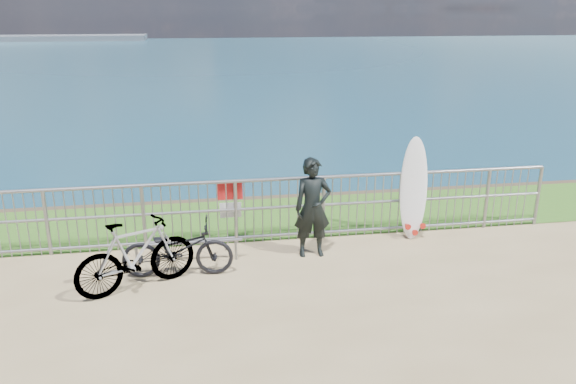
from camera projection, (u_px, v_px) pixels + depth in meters
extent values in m
plane|color=#2C5E19|center=(259.00, 218.00, 10.65)|extent=(120.00, 120.00, 0.00)
cube|color=brown|center=(255.00, 304.00, 12.55)|extent=(120.00, 0.30, 5.00)
plane|color=#225068|center=(201.00, 64.00, 94.09)|extent=(260.00, 260.00, 0.00)
cube|color=#565E68|center=(20.00, 38.00, 159.41)|extent=(70.00, 12.00, 1.50)
cylinder|color=gray|center=(265.00, 180.00, 9.27)|extent=(10.00, 0.06, 0.06)
cylinder|color=gray|center=(265.00, 208.00, 9.43)|extent=(10.00, 0.05, 0.05)
cylinder|color=gray|center=(266.00, 236.00, 9.59)|extent=(10.00, 0.05, 0.05)
cylinder|color=gray|center=(47.00, 223.00, 8.91)|extent=(0.06, 0.06, 1.10)
cylinder|color=gray|center=(144.00, 218.00, 9.14)|extent=(0.06, 0.06, 1.10)
cylinder|color=gray|center=(236.00, 213.00, 9.37)|extent=(0.06, 0.06, 1.10)
cylinder|color=gray|center=(323.00, 208.00, 9.60)|extent=(0.06, 0.06, 1.10)
cylinder|color=gray|center=(407.00, 203.00, 9.83)|extent=(0.06, 0.06, 1.10)
cylinder|color=gray|center=(487.00, 199.00, 10.05)|extent=(0.06, 0.06, 1.10)
cylinder|color=gray|center=(538.00, 196.00, 10.21)|extent=(0.06, 0.06, 1.10)
cube|color=red|center=(230.00, 191.00, 9.30)|extent=(0.42, 0.02, 0.30)
cube|color=white|center=(230.00, 191.00, 9.29)|extent=(0.38, 0.01, 0.08)
cube|color=white|center=(231.00, 210.00, 9.40)|extent=(0.36, 0.02, 0.26)
imported|color=black|center=(313.00, 208.00, 8.85)|extent=(0.59, 0.39, 1.61)
ellipsoid|color=white|center=(414.00, 188.00, 9.59)|extent=(0.56, 0.52, 1.75)
cone|color=red|center=(406.00, 225.00, 9.65)|extent=(0.10, 0.19, 0.10)
cone|color=red|center=(421.00, 224.00, 9.69)|extent=(0.10, 0.19, 0.10)
cone|color=red|center=(413.00, 231.00, 9.71)|extent=(0.10, 0.19, 0.10)
imported|color=black|center=(178.00, 249.00, 8.26)|extent=(1.65, 0.66, 0.85)
imported|color=black|center=(136.00, 255.00, 7.83)|extent=(1.78, 1.18, 1.04)
cylinder|color=gray|center=(186.00, 243.00, 8.70)|extent=(1.73, 0.05, 0.05)
cylinder|color=gray|center=(137.00, 256.00, 8.64)|extent=(0.04, 0.04, 0.34)
cylinder|color=gray|center=(236.00, 249.00, 8.87)|extent=(0.04, 0.04, 0.34)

